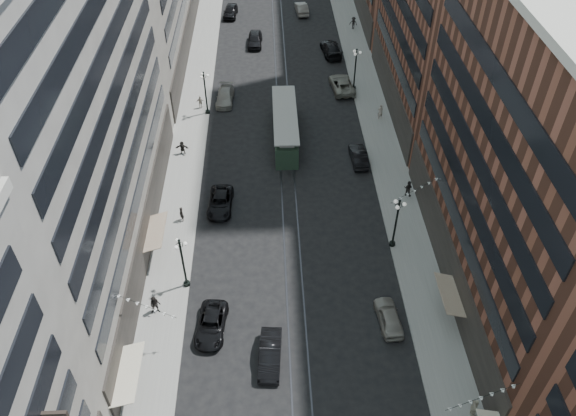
{
  "coord_description": "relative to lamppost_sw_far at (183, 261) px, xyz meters",
  "views": [
    {
      "loc": [
        -1.81,
        -3.46,
        37.3
      ],
      "look_at": [
        -0.37,
        32.09,
        5.0
      ],
      "focal_mm": 35.0,
      "sensor_mm": 36.0,
      "label": 1
    }
  ],
  "objects": [
    {
      "name": "ground",
      "position": [
        9.2,
        32.0,
        -3.1
      ],
      "size": [
        220.0,
        220.0,
        0.0
      ],
      "primitive_type": "plane",
      "color": "black",
      "rests_on": "ground"
    },
    {
      "name": "sidewalk_west",
      "position": [
        -1.8,
        42.0,
        -3.02
      ],
      "size": [
        4.0,
        180.0,
        0.15
      ],
      "primitive_type": "cube",
      "color": "gray",
      "rests_on": "ground"
    },
    {
      "name": "sidewalk_east",
      "position": [
        20.2,
        42.0,
        -3.02
      ],
      "size": [
        4.0,
        180.0,
        0.15
      ],
      "primitive_type": "cube",
      "color": "gray",
      "rests_on": "ground"
    },
    {
      "name": "rail_west",
      "position": [
        8.5,
        42.0,
        -3.09
      ],
      "size": [
        0.12,
        180.0,
        0.02
      ],
      "primitive_type": "cube",
      "color": "#2D2D33",
      "rests_on": "ground"
    },
    {
      "name": "rail_east",
      "position": [
        9.9,
        42.0,
        -3.09
      ],
      "size": [
        0.12,
        180.0,
        0.02
      ],
      "primitive_type": "cube",
      "color": "#2D2D33",
      "rests_on": "ground"
    },
    {
      "name": "building_west_mid",
      "position": [
        -7.8,
        5.0,
        10.9
      ],
      "size": [
        8.0,
        36.0,
        28.0
      ],
      "primitive_type": "cube",
      "color": "#9F9A8D",
      "rests_on": "ground"
    },
    {
      "name": "building_east_mid",
      "position": [
        26.2,
        -0.0,
        8.9
      ],
      "size": [
        8.0,
        30.0,
        24.0
      ],
      "primitive_type": "cube",
      "color": "brown",
      "rests_on": "ground"
    },
    {
      "name": "lamppost_sw_far",
      "position": [
        0.0,
        0.0,
        0.0
      ],
      "size": [
        1.03,
        1.14,
        5.52
      ],
      "color": "black",
      "rests_on": "sidewalk_west"
    },
    {
      "name": "lamppost_sw_mid",
      "position": [
        0.0,
        27.0,
        0.0
      ],
      "size": [
        1.03,
        1.14,
        5.52
      ],
      "color": "black",
      "rests_on": "sidewalk_west"
    },
    {
      "name": "lamppost_se_far",
      "position": [
        18.4,
        4.0,
        0.0
      ],
      "size": [
        1.03,
        1.14,
        5.52
      ],
      "color": "black",
      "rests_on": "sidewalk_east"
    },
    {
      "name": "lamppost_se_mid",
      "position": [
        18.4,
        32.0,
        0.0
      ],
      "size": [
        1.03,
        1.14,
        5.52
      ],
      "color": "black",
      "rests_on": "sidewalk_east"
    },
    {
      "name": "streetcar",
      "position": [
        9.2,
        21.52,
        -1.56
      ],
      "size": [
        2.66,
        12.01,
        3.32
      ],
      "color": "#263B2A",
      "rests_on": "ground"
    },
    {
      "name": "car_2",
      "position": [
        2.4,
        -4.64,
        -2.43
      ],
      "size": [
        2.65,
        4.96,
        1.33
      ],
      "primitive_type": "imported",
      "rotation": [
        0.0,
        0.0,
        -0.1
      ],
      "color": "black",
      "rests_on": "ground"
    },
    {
      "name": "car_4",
      "position": [
        16.56,
        -4.48,
        -2.38
      ],
      "size": [
        2.03,
        4.34,
        1.44
      ],
      "primitive_type": "imported",
      "rotation": [
        0.0,
        0.0,
        3.22
      ],
      "color": "gray",
      "rests_on": "ground"
    },
    {
      "name": "car_5",
      "position": [
        7.0,
        -7.59,
        -2.34
      ],
      "size": [
        1.94,
        4.72,
        1.52
      ],
      "primitive_type": "imported",
      "rotation": [
        0.0,
        0.0,
        -0.07
      ],
      "color": "black",
      "rests_on": "ground"
    },
    {
      "name": "pedestrian_2",
      "position": [
        -2.19,
        -2.79,
        -2.03
      ],
      "size": [
        0.92,
        0.54,
        1.84
      ],
      "primitive_type": "imported",
      "rotation": [
        0.0,
        0.0,
        0.05
      ],
      "color": "black",
      "rests_on": "sidewalk_west"
    },
    {
      "name": "pedestrian_4",
      "position": [
        21.01,
        -12.67,
        -2.01
      ],
      "size": [
        0.67,
        1.16,
        1.88
      ],
      "primitive_type": "imported",
      "rotation": [
        0.0,
        0.0,
        1.41
      ],
      "color": "#B9B299",
      "rests_on": "sidewalk_east"
    },
    {
      "name": "car_7",
      "position": [
        2.4,
        9.93,
        -2.4
      ],
      "size": [
        2.53,
        5.09,
        1.38
      ],
      "primitive_type": "imported",
      "rotation": [
        0.0,
        0.0,
        -0.05
      ],
      "color": "black",
      "rests_on": "ground"
    },
    {
      "name": "car_8",
      "position": [
        2.02,
        29.71,
        -2.38
      ],
      "size": [
        2.32,
        5.08,
        1.44
      ],
      "primitive_type": "imported",
      "rotation": [
        0.0,
        0.0,
        -0.06
      ],
      "color": "gray",
      "rests_on": "ground"
    },
    {
      "name": "car_9",
      "position": [
        1.78,
        55.27,
        -2.27
      ],
      "size": [
        2.42,
        5.04,
        1.66
      ],
      "primitive_type": "imported",
      "rotation": [
        0.0,
        0.0,
        -0.1
      ],
      "color": "black",
      "rests_on": "ground"
    },
    {
      "name": "car_10",
      "position": [
        16.99,
        16.8,
        -2.36
      ],
      "size": [
        1.76,
        4.53,
        1.47
      ],
      "primitive_type": "imported",
      "rotation": [
        0.0,
        0.0,
        3.19
      ],
      "color": "black",
      "rests_on": "ground"
    },
    {
      "name": "car_11",
      "position": [
        16.86,
        32.03,
        -2.31
      ],
      "size": [
        3.22,
        5.93,
        1.58
      ],
      "primitive_type": "imported",
      "rotation": [
        0.0,
        0.0,
        3.25
      ],
      "color": "slate",
      "rests_on": "ground"
    },
    {
      "name": "car_12",
      "position": [
        16.43,
        41.87,
        -2.26
      ],
      "size": [
        3.0,
        6.03,
        1.68
      ],
      "primitive_type": "imported",
      "rotation": [
        0.0,
        0.0,
        3.26
      ],
      "color": "black",
      "rests_on": "ground"
    },
    {
      "name": "car_13",
      "position": [
        5.68,
        45.15,
        -2.25
      ],
      "size": [
        2.22,
        5.07,
        1.7
      ],
      "primitive_type": "imported",
      "rotation": [
        0.0,
        0.0,
        -0.04
      ],
      "color": "black",
      "rests_on": "ground"
    },
    {
      "name": "car_14",
      "position": [
        13.09,
        55.95,
        -2.29
      ],
      "size": [
        2.14,
        5.01,
        1.61
      ],
      "primitive_type": "imported",
      "rotation": [
        0.0,
        0.0,
        3.23
      ],
      "color": "slate",
      "rests_on": "ground"
    },
    {
      "name": "pedestrian_5",
      "position": [
        -2.18,
        18.87,
        -2.17
      ],
      "size": [
        1.48,
        0.57,
        1.56
      ],
      "primitive_type": "imported",
      "rotation": [
        0.0,
        0.0,
        -0.11
      ],
      "color": "black",
      "rests_on": "sidewalk_west"
    },
    {
      "name": "pedestrian_6",
      "position": [
        -0.89,
        28.19,
        -2.14
      ],
      "size": [
        0.96,
        0.46,
        1.6
      ],
      "primitive_type": "imported",
      "rotation": [
        0.0,
        0.0,
        3.18
      ],
      "color": "#A29586",
      "rests_on": "sidewalk_west"
    },
    {
      "name": "pedestrian_7",
      "position": [
        21.15,
        10.92,
        -2.06
      ],
      "size": [
        0.98,
        0.81,
        1.77
      ],
      "primitive_type": "imported",
      "rotation": [
        0.0,
        0.0,
        2.67
      ],
      "color": "black",
      "rests_on": "sidewalk_east"
    },
    {
      "name": "pedestrian_8",
      "position": [
        20.63,
        24.94,
        -2.0
      ],
      "size": [
        0.8,
        0.66,
        1.9
      ],
      "primitive_type": "imported",
      "rotation": [
        0.0,
        0.0,
        3.48
      ],
      "color": "#A19486",
      "rests_on": "sidewalk_east"
    },
    {
      "name": "pedestrian_9",
      "position": [
        20.56,
        49.65,
        -2.03
      ],
      "size": [
        1.28,
        0.9,
        1.84
      ],
      "primitive_type": "imported",
      "rotation": [
        0.0,
        0.0,
        -0.39
      ],
      "color": "black",
      "rests_on": "sidewalk_east"
    },
    {
      "name": "pedestrian_extra_0",
      "position": [
        -1.18,
        8.08,
        -2.15
      ],
      "size": [
        0.64,
        0.69,
        1.59
      ],
      "primitive_type": "imported",
      "rotation": [
        0.0,
        0.0,
        5.29
      ],
      "color": "black",
      "rests_on": "sidewalk_west"
    }
  ]
}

